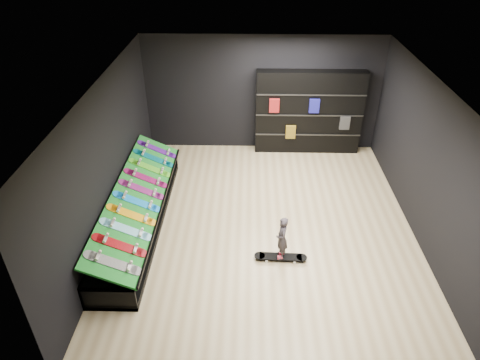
{
  "coord_description": "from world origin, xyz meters",
  "views": [
    {
      "loc": [
        -0.34,
        -6.89,
        5.55
      ],
      "look_at": [
        -0.5,
        0.2,
        1.0
      ],
      "focal_mm": 32.0,
      "sensor_mm": 36.0,
      "label": 1
    }
  ],
  "objects_px": {
    "back_shelving": "(309,112)",
    "child": "(281,245)",
    "display_rack": "(139,215)",
    "floor_skateboard": "(281,258)"
  },
  "relations": [
    {
      "from": "back_shelving",
      "to": "floor_skateboard",
      "type": "bearing_deg",
      "value": -102.03
    },
    {
      "from": "display_rack",
      "to": "back_shelving",
      "type": "bearing_deg",
      "value": 41.54
    },
    {
      "from": "floor_skateboard",
      "to": "child",
      "type": "height_order",
      "value": "child"
    },
    {
      "from": "floor_skateboard",
      "to": "child",
      "type": "bearing_deg",
      "value": -177.9
    },
    {
      "from": "display_rack",
      "to": "floor_skateboard",
      "type": "distance_m",
      "value": 3.0
    },
    {
      "from": "display_rack",
      "to": "child",
      "type": "distance_m",
      "value": 3.0
    },
    {
      "from": "back_shelving",
      "to": "floor_skateboard",
      "type": "distance_m",
      "value": 4.52
    },
    {
      "from": "back_shelving",
      "to": "floor_skateboard",
      "type": "height_order",
      "value": "back_shelving"
    },
    {
      "from": "floor_skateboard",
      "to": "child",
      "type": "distance_m",
      "value": 0.31
    },
    {
      "from": "back_shelving",
      "to": "child",
      "type": "relative_size",
      "value": 5.21
    }
  ]
}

